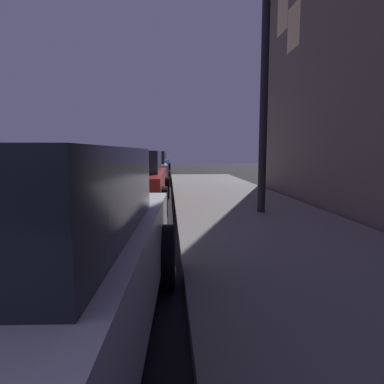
{
  "coord_description": "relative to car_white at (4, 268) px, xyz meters",
  "views": [
    {
      "loc": [
        3.85,
        -0.26,
        1.4
      ],
      "look_at": [
        4.02,
        2.02,
        1.12
      ],
      "focal_mm": 30.65,
      "sensor_mm": 36.0,
      "label": 1
    }
  ],
  "objects": [
    {
      "name": "car_white",
      "position": [
        0.0,
        0.0,
        0.0
      ],
      "size": [
        2.15,
        4.45,
        1.43
      ],
      "color": "silver",
      "rests_on": "ground"
    },
    {
      "name": "street_lamp",
      "position": [
        2.93,
        4.65,
        2.76
      ],
      "size": [
        0.44,
        0.44,
        4.93
      ],
      "color": "black",
      "rests_on": "sidewalk"
    },
    {
      "name": "car_blue",
      "position": [
        -0.0,
        18.97,
        -0.0
      ],
      "size": [
        2.3,
        4.41,
        1.43
      ],
      "color": "navy",
      "rests_on": "ground"
    },
    {
      "name": "car_red",
      "position": [
        -0.0,
        6.49,
        0.0
      ],
      "size": [
        2.06,
        4.49,
        1.43
      ],
      "color": "maroon",
      "rests_on": "ground"
    },
    {
      "name": "car_silver",
      "position": [
        0.0,
        12.43,
        0.0
      ],
      "size": [
        2.17,
        4.14,
        1.43
      ],
      "color": "#B7B7BF",
      "rests_on": "ground"
    }
  ]
}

